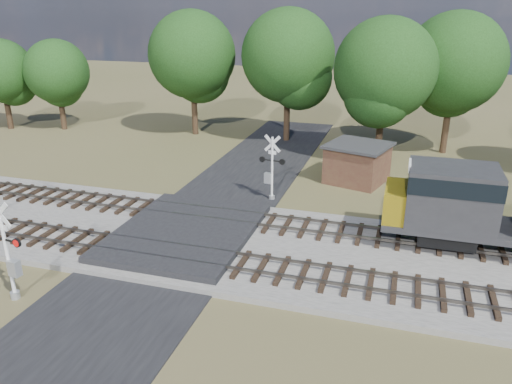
% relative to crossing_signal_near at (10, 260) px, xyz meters
% --- Properties ---
extents(ground, '(160.00, 160.00, 0.00)m').
position_rel_crossing_signal_near_xyz_m(ground, '(4.48, 7.03, -1.89)').
color(ground, '#4D4F2A').
rests_on(ground, ground).
extents(ballast_bed, '(140.00, 10.00, 0.30)m').
position_rel_crossing_signal_near_xyz_m(ballast_bed, '(14.48, 7.53, -1.74)').
color(ballast_bed, gray).
rests_on(ballast_bed, ground).
extents(road, '(7.00, 60.00, 0.08)m').
position_rel_crossing_signal_near_xyz_m(road, '(4.48, 7.03, -1.85)').
color(road, black).
rests_on(road, ground).
extents(crossing_panel, '(7.00, 9.00, 0.62)m').
position_rel_crossing_signal_near_xyz_m(crossing_panel, '(4.48, 7.53, -1.58)').
color(crossing_panel, '#262628').
rests_on(crossing_panel, ground).
extents(track_near, '(140.00, 2.60, 0.33)m').
position_rel_crossing_signal_near_xyz_m(track_near, '(7.60, 5.03, -1.48)').
color(track_near, black).
rests_on(track_near, ballast_bed).
extents(track_far, '(140.00, 2.60, 0.33)m').
position_rel_crossing_signal_near_xyz_m(track_far, '(7.60, 10.03, -1.48)').
color(track_far, black).
rests_on(track_far, ballast_bed).
extents(crossing_signal_near, '(1.83, 0.44, 4.55)m').
position_rel_crossing_signal_near_xyz_m(crossing_signal_near, '(0.00, 0.00, 0.00)').
color(crossing_signal_near, silver).
rests_on(crossing_signal_near, ground).
extents(crossing_signal_far, '(1.74, 0.41, 4.33)m').
position_rel_crossing_signal_near_xyz_m(crossing_signal_far, '(7.35, 14.43, -0.09)').
color(crossing_signal_far, silver).
rests_on(crossing_signal_far, ground).
extents(equipment_shed, '(5.03, 5.03, 2.76)m').
position_rel_crossing_signal_near_xyz_m(equipment_shed, '(12.27, 19.73, -0.49)').
color(equipment_shed, '#46261E').
rests_on(equipment_shed, ground).
extents(treeline, '(77.63, 12.22, 11.81)m').
position_rel_crossing_signal_near_xyz_m(treeline, '(12.80, 27.59, 5.11)').
color(treeline, black).
rests_on(treeline, ground).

